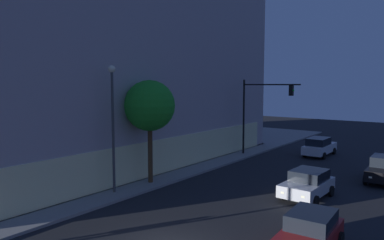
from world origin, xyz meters
name	(u,v)px	position (x,y,z in m)	size (l,w,h in m)	color
modern_building	(74,53)	(10.68, 20.64, 9.58)	(31.09, 24.77, 19.28)	#4C4C51
traffic_light_far_corner	(260,105)	(19.70, 5.78, 4.83)	(0.45, 5.56, 6.95)	black
street_lamp_sidewalk	(113,113)	(4.09, 7.66, 4.97)	(0.44, 0.44, 7.64)	#434343
sidewalk_tree	(150,106)	(7.03, 7.44, 5.25)	(3.35, 3.35, 6.80)	#4D341E
car_red	(310,233)	(3.55, -4.45, 0.84)	(4.10, 2.18, 1.62)	maroon
car_silver	(308,184)	(10.56, -1.92, 0.83)	(4.11, 2.34, 1.61)	#B7BABF
car_white	(319,147)	(23.63, 1.54, 0.88)	(4.76, 2.07, 1.72)	silver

